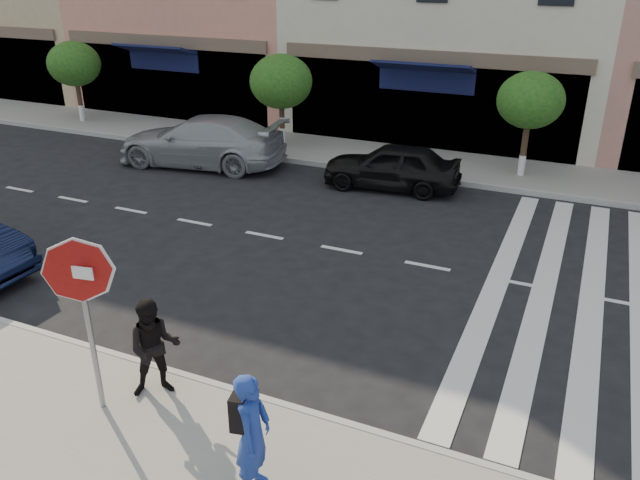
% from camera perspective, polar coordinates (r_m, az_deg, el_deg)
% --- Properties ---
extents(ground, '(120.00, 120.00, 0.00)m').
position_cam_1_polar(ground, '(11.04, -6.00, -9.02)').
color(ground, black).
rests_on(ground, ground).
extents(sidewalk_far, '(60.00, 3.00, 0.15)m').
position_cam_1_polar(sidewalk_far, '(20.40, 9.52, 6.95)').
color(sidewalk_far, gray).
rests_on(sidewalk_far, ground).
extents(street_tree_wa, '(2.00, 2.00, 3.05)m').
position_cam_1_polar(street_tree_wa, '(26.77, -21.56, 14.72)').
color(street_tree_wa, '#473323').
rests_on(street_tree_wa, sidewalk_far).
extents(street_tree_wb, '(2.10, 2.10, 3.06)m').
position_cam_1_polar(street_tree_wb, '(21.44, -3.58, 14.23)').
color(street_tree_wb, '#473323').
rests_on(street_tree_wb, sidewalk_far).
extents(street_tree_c, '(1.90, 1.90, 3.04)m').
position_cam_1_polar(street_tree_c, '(19.15, 18.69, 11.96)').
color(street_tree_c, '#473323').
rests_on(street_tree_c, sidewalk_far).
extents(stop_sign, '(0.93, 0.20, 2.67)m').
position_cam_1_polar(stop_sign, '(8.80, -20.98, -4.21)').
color(stop_sign, gray).
rests_on(stop_sign, sidewalk_near).
extents(photographer, '(0.51, 0.67, 1.65)m').
position_cam_1_polar(photographer, '(7.66, -6.14, -17.28)').
color(photographer, navy).
rests_on(photographer, sidewalk_near).
extents(walker, '(0.95, 0.92, 1.55)m').
position_cam_1_polar(walker, '(9.42, -14.90, -9.53)').
color(walker, black).
rests_on(walker, sidewalk_near).
extents(car_far_left, '(5.62, 2.87, 1.56)m').
position_cam_1_polar(car_far_left, '(20.33, -10.81, 8.88)').
color(car_far_left, '#9C9CA1').
rests_on(car_far_left, ground).
extents(car_far_mid, '(4.01, 1.93, 1.32)m').
position_cam_1_polar(car_far_mid, '(17.98, 6.58, 6.73)').
color(car_far_mid, black).
rests_on(car_far_mid, ground).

